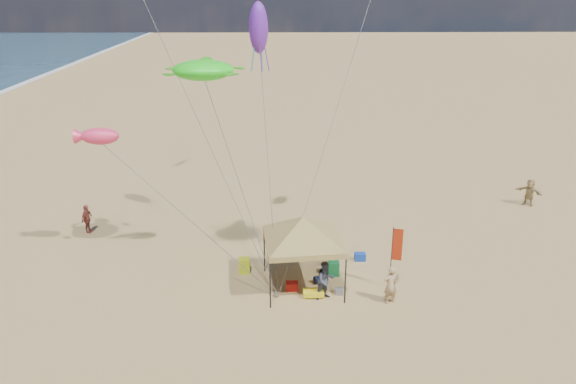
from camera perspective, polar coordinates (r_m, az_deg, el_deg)
name	(u,v)px	position (r m, az deg, el deg)	size (l,w,h in m)	color
ground	(290,304)	(24.01, 0.17, -11.54)	(280.00, 280.00, 0.00)	tan
canopy_tent	(303,219)	(23.79, 1.58, -2.84)	(6.42, 6.42, 3.97)	black
feather_flag	(396,248)	(24.62, 11.10, -5.74)	(0.45, 0.13, 3.00)	black
cooler_red	(292,286)	(24.91, 0.42, -9.73)	(0.54, 0.38, 0.38)	#A2120D
cooler_blue	(360,257)	(27.62, 7.47, -6.67)	(0.54, 0.38, 0.38)	#143AA9
bag_navy	(321,279)	(25.52, 3.42, -9.00)	(0.36, 0.36, 0.60)	black
bag_orange	(277,244)	(28.66, -1.15, -5.43)	(0.36, 0.36, 0.60)	orange
chair_green	(334,268)	(26.14, 4.74, -7.84)	(0.50, 0.50, 0.70)	#167E3F
chair_yellow	(244,265)	(26.34, -4.54, -7.60)	(0.50, 0.50, 0.70)	#C5DF18
crate_grey	(339,291)	(24.74, 5.31, -10.20)	(0.34, 0.30, 0.28)	slate
beach_cart	(313,293)	(24.44, 2.66, -10.39)	(0.90, 0.50, 0.24)	yellow
person_near_a	(390,285)	(24.06, 10.56, -9.44)	(0.63, 0.42, 1.74)	tan
person_near_b	(325,280)	(24.03, 3.90, -9.11)	(0.86, 0.67, 1.76)	#3D4154
person_near_c	(302,242)	(27.41, 1.51, -5.22)	(1.06, 0.61, 1.65)	silver
person_far_a	(87,219)	(32.03, -20.10, -2.62)	(0.95, 0.39, 1.62)	#A1473E
person_far_c	(529,192)	(36.86, 23.73, -0.02)	(1.59, 0.51, 1.71)	tan
turtle_kite	(203,70)	(23.66, -8.79, 12.37)	(2.56, 2.04, 0.85)	#27F71F
fish_kite	(100,136)	(26.52, -18.91, 5.49)	(1.74, 0.87, 0.77)	#FF3668
squid_kite	(259,28)	(27.55, -3.07, 16.64)	(0.93, 0.93, 2.42)	purple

